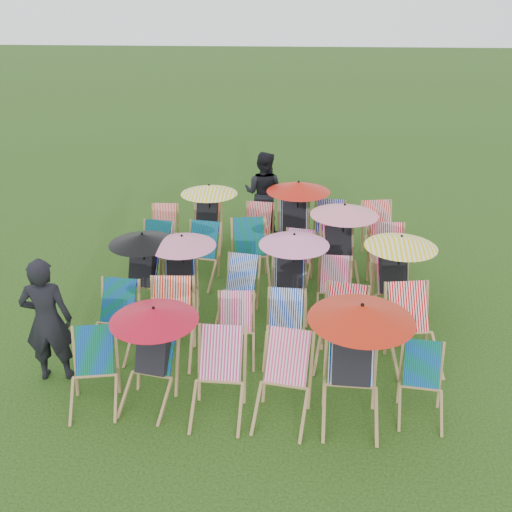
# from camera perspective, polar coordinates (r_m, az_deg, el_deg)

# --- Properties ---
(ground) EXTENTS (100.00, 100.00, 0.00)m
(ground) POSITION_cam_1_polar(r_m,az_deg,el_deg) (9.06, 0.79, -5.91)
(ground) COLOR black
(ground) RESTS_ON ground
(deckchair_0) EXTENTS (0.73, 0.91, 0.89)m
(deckchair_0) POSITION_cam_1_polar(r_m,az_deg,el_deg) (7.31, -15.98, -11.21)
(deckchair_0) COLOR #9C7948
(deckchair_0) RESTS_ON ground
(deckchair_1) EXTENTS (1.06, 1.13, 1.26)m
(deckchair_1) POSITION_cam_1_polar(r_m,az_deg,el_deg) (7.09, -10.50, -9.64)
(deckchair_1) COLOR #9C7948
(deckchair_1) RESTS_ON ground
(deckchair_2) EXTENTS (0.66, 0.91, 0.96)m
(deckchair_2) POSITION_cam_1_polar(r_m,az_deg,el_deg) (6.90, -3.80, -12.16)
(deckchair_2) COLOR #9C7948
(deckchair_2) RESTS_ON ground
(deckchair_3) EXTENTS (0.77, 0.97, 0.96)m
(deckchair_3) POSITION_cam_1_polar(r_m,az_deg,el_deg) (6.84, 2.75, -12.51)
(deckchair_3) COLOR #9C7948
(deckchair_3) RESTS_ON ground
(deckchair_4) EXTENTS (1.22, 1.27, 1.45)m
(deckchair_4) POSITION_cam_1_polar(r_m,az_deg,el_deg) (6.78, 9.78, -10.34)
(deckchair_4) COLOR #9C7948
(deckchair_4) RESTS_ON ground
(deckchair_5) EXTENTS (0.62, 0.81, 0.82)m
(deckchair_5) POSITION_cam_1_polar(r_m,az_deg,el_deg) (7.18, 16.27, -12.37)
(deckchair_5) COLOR #9C7948
(deckchair_5) RESTS_ON ground
(deckchair_6) EXTENTS (0.68, 0.90, 0.93)m
(deckchair_6) POSITION_cam_1_polar(r_m,az_deg,el_deg) (8.26, -14.11, -6.30)
(deckchair_6) COLOR #9C7948
(deckchair_6) RESTS_ON ground
(deckchair_7) EXTENTS (0.73, 0.97, 1.01)m
(deckchair_7) POSITION_cam_1_polar(r_m,az_deg,el_deg) (7.96, -8.61, -6.69)
(deckchair_7) COLOR #9C7948
(deckchair_7) RESTS_ON ground
(deckchair_8) EXTENTS (0.61, 0.81, 0.84)m
(deckchair_8) POSITION_cam_1_polar(r_m,az_deg,el_deg) (7.90, -2.04, -7.42)
(deckchair_8) COLOR #9C7948
(deckchair_8) RESTS_ON ground
(deckchair_9) EXTENTS (0.61, 0.83, 0.88)m
(deckchair_9) POSITION_cam_1_polar(r_m,az_deg,el_deg) (7.88, 2.91, -7.35)
(deckchair_9) COLOR #9C7948
(deckchair_9) RESTS_ON ground
(deckchair_10) EXTENTS (0.82, 1.01, 0.99)m
(deckchair_10) POSITION_cam_1_polar(r_m,az_deg,el_deg) (7.84, 8.59, -7.33)
(deckchair_10) COLOR #9C7948
(deckchair_10) RESTS_ON ground
(deckchair_11) EXTENTS (0.81, 1.03, 1.01)m
(deckchair_11) POSITION_cam_1_polar(r_m,az_deg,el_deg) (8.02, 15.50, -7.13)
(deckchair_11) COLOR #9C7948
(deckchair_11) RESTS_ON ground
(deckchair_12) EXTENTS (1.05, 1.12, 1.25)m
(deckchair_12) POSITION_cam_1_polar(r_m,az_deg,el_deg) (9.16, -11.51, -1.41)
(deckchair_12) COLOR #9C7948
(deckchair_12) RESTS_ON ground
(deckchair_13) EXTENTS (1.05, 1.13, 1.25)m
(deckchair_13) POSITION_cam_1_polar(r_m,az_deg,el_deg) (8.96, -7.53, -1.71)
(deckchair_13) COLOR #9C7948
(deckchair_13) RESTS_ON ground
(deckchair_14) EXTENTS (0.70, 0.89, 0.87)m
(deckchair_14) POSITION_cam_1_polar(r_m,az_deg,el_deg) (8.90, -1.78, -3.32)
(deckchair_14) COLOR #9C7948
(deckchair_14) RESTS_ON ground
(deckchair_15) EXTENTS (1.09, 1.13, 1.29)m
(deckchair_15) POSITION_cam_1_polar(r_m,az_deg,el_deg) (8.85, 3.48, -1.72)
(deckchair_15) COLOR #9C7948
(deckchair_15) RESTS_ON ground
(deckchair_16) EXTENTS (0.61, 0.82, 0.86)m
(deckchair_16) POSITION_cam_1_polar(r_m,az_deg,el_deg) (8.94, 7.85, -3.45)
(deckchair_16) COLOR #9C7948
(deckchair_16) RESTS_ON ground
(deckchair_17) EXTENTS (1.10, 1.18, 1.31)m
(deckchair_17) POSITION_cam_1_polar(r_m,az_deg,el_deg) (8.99, 13.86, -1.95)
(deckchair_17) COLOR #9C7948
(deckchair_17) RESTS_ON ground
(deckchair_18) EXTENTS (0.72, 0.93, 0.93)m
(deckchair_18) POSITION_cam_1_polar(r_m,az_deg,el_deg) (10.20, -10.31, 0.30)
(deckchair_18) COLOR #9C7948
(deckchair_18) RESTS_ON ground
(deckchair_19) EXTENTS (0.77, 0.97, 0.96)m
(deckchair_19) POSITION_cam_1_polar(r_m,az_deg,el_deg) (9.96, -5.70, 0.07)
(deckchair_19) COLOR #9C7948
(deckchair_19) RESTS_ON ground
(deckchair_20) EXTENTS (0.82, 1.03, 1.02)m
(deckchair_20) POSITION_cam_1_polar(r_m,az_deg,el_deg) (9.91, -0.55, 0.23)
(deckchair_20) COLOR #9C7948
(deckchair_20) RESTS_ON ground
(deckchair_21) EXTENTS (0.70, 0.87, 0.85)m
(deckchair_21) POSITION_cam_1_polar(r_m,az_deg,el_deg) (9.92, 4.01, -0.32)
(deckchair_21) COLOR #9C7948
(deckchair_21) RESTS_ON ground
(deckchair_22) EXTENTS (1.16, 1.25, 1.38)m
(deckchair_22) POSITION_cam_1_polar(r_m,az_deg,el_deg) (9.89, 8.49, 1.30)
(deckchair_22) COLOR #9C7948
(deckchair_22) RESTS_ON ground
(deckchair_23) EXTENTS (0.71, 0.96, 1.02)m
(deckchair_23) POSITION_cam_1_polar(r_m,az_deg,el_deg) (9.94, 13.13, -0.36)
(deckchair_23) COLOR #9C7948
(deckchair_23) RESTS_ON ground
(deckchair_24) EXTENTS (0.60, 0.81, 0.85)m
(deckchair_24) POSITION_cam_1_polar(r_m,az_deg,el_deg) (11.26, -9.26, 2.55)
(deckchair_24) COLOR #9C7948
(deckchair_24) RESTS_ON ground
(deckchair_25) EXTENTS (1.09, 1.13, 1.29)m
(deckchair_25) POSITION_cam_1_polar(r_m,az_deg,el_deg) (11.11, -4.92, 3.92)
(deckchair_25) COLOR #9C7948
(deckchair_25) RESTS_ON ground
(deckchair_26) EXTENTS (0.69, 0.90, 0.91)m
(deckchair_26) POSITION_cam_1_polar(r_m,az_deg,el_deg) (11.00, 0.09, 2.52)
(deckchair_26) COLOR #9C7948
(deckchair_26) RESTS_ON ground
(deckchair_27) EXTENTS (1.20, 1.26, 1.42)m
(deckchair_27) POSITION_cam_1_polar(r_m,az_deg,el_deg) (10.87, 3.94, 3.84)
(deckchair_27) COLOR #9C7948
(deckchair_27) RESTS_ON ground
(deckchair_28) EXTENTS (0.72, 0.95, 0.99)m
(deckchair_28) POSITION_cam_1_polar(r_m,az_deg,el_deg) (10.99, 7.28, 2.51)
(deckchair_28) COLOR #9C7948
(deckchair_28) RESTS_ON ground
(deckchair_29) EXTENTS (0.82, 1.02, 0.99)m
(deckchair_29) POSITION_cam_1_polar(r_m,az_deg,el_deg) (11.12, 12.45, 2.36)
(deckchair_29) COLOR #9C7948
(deckchair_29) RESTS_ON ground
(person_left) EXTENTS (0.68, 0.50, 1.72)m
(person_left) POSITION_cam_1_polar(r_m,az_deg,el_deg) (7.73, -20.15, -6.07)
(person_left) COLOR black
(person_left) RESTS_ON ground
(person_rear) EXTENTS (0.99, 0.86, 1.74)m
(person_rear) POSITION_cam_1_polar(r_m,az_deg,el_deg) (11.85, 0.77, 6.31)
(person_rear) COLOR black
(person_rear) RESTS_ON ground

